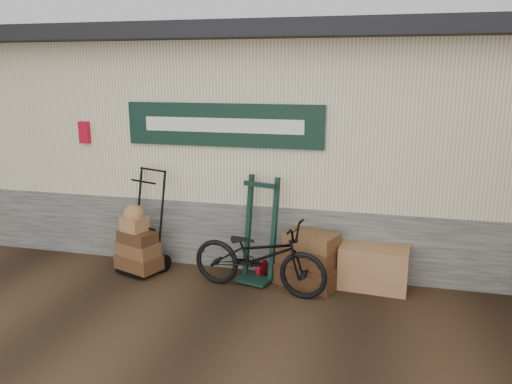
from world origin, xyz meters
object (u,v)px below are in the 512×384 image
suitcase_stack (309,258)px  wicker_hamper (374,266)px  porter_trolley (146,220)px  green_barrow (259,230)px  bicycle (259,252)px

suitcase_stack → wicker_hamper: 0.81m
wicker_hamper → porter_trolley: bearing=-176.6°
porter_trolley → suitcase_stack: (2.18, 0.06, -0.35)m
green_barrow → bicycle: size_ratio=0.78×
suitcase_stack → bicycle: 0.67m
suitcase_stack → porter_trolley: bearing=-178.4°
green_barrow → wicker_hamper: green_barrow is taller
porter_trolley → bicycle: (1.62, -0.28, -0.20)m
porter_trolley → green_barrow: 1.55m
green_barrow → suitcase_stack: (0.63, 0.02, -0.33)m
suitcase_stack → green_barrow: bearing=-177.8°
wicker_hamper → bicycle: bicycle is taller
wicker_hamper → bicycle: 1.45m
green_barrow → suitcase_stack: size_ratio=1.72×
porter_trolley → green_barrow: porter_trolley is taller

